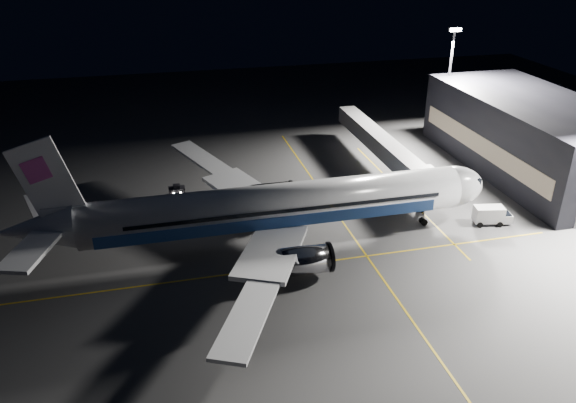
% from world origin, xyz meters
% --- Properties ---
extents(ground, '(200.00, 200.00, 0.00)m').
position_xyz_m(ground, '(0.00, 0.00, 0.00)').
color(ground, '#4C4C4F').
rests_on(ground, ground).
extents(guide_line_main, '(0.25, 80.00, 0.01)m').
position_xyz_m(guide_line_main, '(10.00, 0.00, 0.01)').
color(guide_line_main, gold).
rests_on(guide_line_main, ground).
extents(guide_line_cross, '(70.00, 0.25, 0.01)m').
position_xyz_m(guide_line_cross, '(0.00, -6.00, 0.01)').
color(guide_line_cross, gold).
rests_on(guide_line_cross, ground).
extents(guide_line_side, '(0.25, 40.00, 0.01)m').
position_xyz_m(guide_line_side, '(22.00, 10.00, 0.01)').
color(guide_line_side, gold).
rests_on(guide_line_side, ground).
extents(airliner, '(61.48, 54.22, 16.64)m').
position_xyz_m(airliner, '(-1.08, 0.00, 5.16)').
color(airliner, silver).
rests_on(airliner, ground).
extents(terminal, '(18.12, 40.00, 12.00)m').
position_xyz_m(terminal, '(45.98, 14.00, 6.00)').
color(terminal, black).
rests_on(terminal, ground).
extents(jet_bridge, '(3.60, 34.40, 6.30)m').
position_xyz_m(jet_bridge, '(22.00, 18.06, 4.58)').
color(jet_bridge, '#B2B2B7').
rests_on(jet_bridge, ground).
extents(floodlight_mast_north, '(2.40, 0.68, 20.70)m').
position_xyz_m(floodlight_mast_north, '(40.00, 31.99, 12.37)').
color(floodlight_mast_north, '#59595E').
rests_on(floodlight_mast_north, ground).
extents(service_truck, '(5.36, 2.98, 2.59)m').
position_xyz_m(service_truck, '(29.59, -2.09, 1.39)').
color(service_truck, silver).
rests_on(service_truck, ground).
extents(baggage_tug, '(2.45, 1.97, 1.77)m').
position_xyz_m(baggage_tug, '(-11.75, 17.37, 0.82)').
color(baggage_tug, black).
rests_on(baggage_tug, ground).
extents(safety_cone_a, '(0.41, 0.41, 0.62)m').
position_xyz_m(safety_cone_a, '(4.91, 11.98, 0.31)').
color(safety_cone_a, '#FF3D0A').
rests_on(safety_cone_a, ground).
extents(safety_cone_b, '(0.35, 0.35, 0.53)m').
position_xyz_m(safety_cone_b, '(3.05, 13.65, 0.27)').
color(safety_cone_b, '#FF3D0A').
rests_on(safety_cone_b, ground).
extents(safety_cone_c, '(0.44, 0.44, 0.65)m').
position_xyz_m(safety_cone_c, '(1.21, 14.00, 0.33)').
color(safety_cone_c, '#FF3D0A').
rests_on(safety_cone_c, ground).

